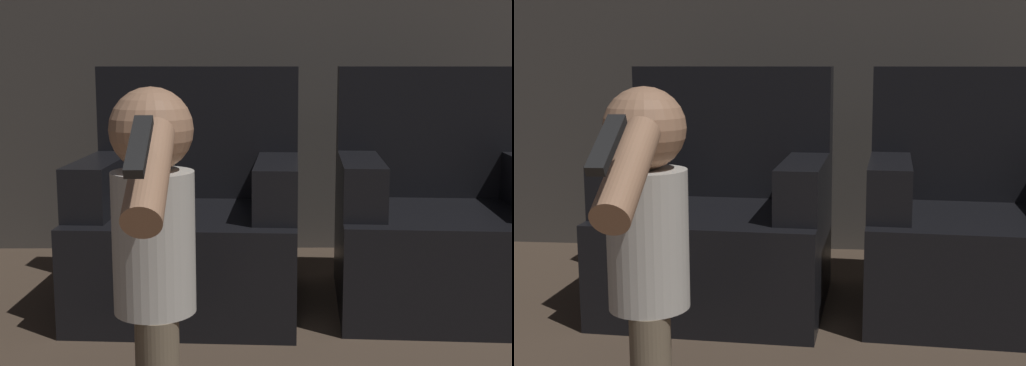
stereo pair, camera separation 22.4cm
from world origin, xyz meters
The scene contains 3 objects.
armchair_left centered at (-0.38, 3.62, 0.33)m, with size 0.90×0.83×0.95m.
armchair_right centered at (0.64, 3.62, 0.33)m, with size 0.91×0.84×0.95m.
person_toddler centered at (-0.38, 2.48, 0.54)m, with size 0.20×0.62×0.91m.
Camera 2 is at (0.08, 0.81, 0.97)m, focal length 50.00 mm.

